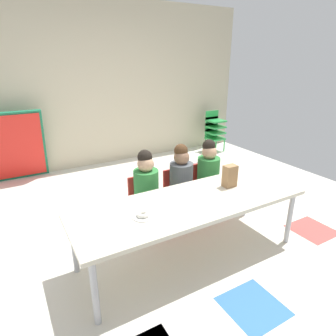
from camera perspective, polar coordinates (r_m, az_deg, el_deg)
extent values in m
cube|color=silver|center=(3.38, -0.33, -11.19)|extent=(5.75, 4.89, 0.02)
cube|color=orange|center=(4.44, 20.41, -4.24)|extent=(0.43, 0.43, 0.00)
cube|color=gray|center=(5.06, 5.46, 0.09)|extent=(0.43, 0.43, 0.00)
cube|color=#B24C47|center=(3.65, 26.51, -10.81)|extent=(0.43, 0.43, 0.00)
cube|color=#336BB2|center=(2.54, 16.41, -24.67)|extent=(0.43, 0.43, 0.00)
cube|color=beige|center=(5.16, -14.38, 15.40)|extent=(5.75, 0.10, 2.70)
cube|color=beige|center=(2.62, 4.54, -6.81)|extent=(2.15, 0.74, 0.04)
cylinder|color=#B2B2B7|center=(2.22, -14.20, -22.69)|extent=(0.05, 0.05, 0.55)
cylinder|color=#B2B2B7|center=(3.20, 22.82, -9.10)|extent=(0.05, 0.05, 0.55)
cylinder|color=#B2B2B7|center=(2.70, -18.05, -14.23)|extent=(0.05, 0.05, 0.55)
cylinder|color=#B2B2B7|center=(3.55, 14.99, -5.07)|extent=(0.05, 0.05, 0.55)
cube|color=red|center=(3.13, -4.21, -7.48)|extent=(0.32, 0.30, 0.03)
cube|color=red|center=(3.19, -5.46, -3.98)|extent=(0.29, 0.02, 0.30)
cylinder|color=#2D7A38|center=(3.03, -4.32, -3.82)|extent=(0.28, 0.28, 0.38)
sphere|color=tan|center=(2.93, -4.45, 0.81)|extent=(0.17, 0.17, 0.17)
sphere|color=black|center=(2.92, -4.59, 2.17)|extent=(0.15, 0.15, 0.15)
cylinder|color=red|center=(3.05, -5.46, -11.57)|extent=(0.02, 0.02, 0.28)
cylinder|color=red|center=(3.16, -0.77, -10.27)|extent=(0.02, 0.02, 0.28)
cylinder|color=red|center=(3.26, -7.39, -9.40)|extent=(0.02, 0.02, 0.28)
cylinder|color=red|center=(3.36, -2.95, -8.27)|extent=(0.02, 0.02, 0.28)
cube|color=red|center=(3.31, 2.52, -5.75)|extent=(0.32, 0.30, 0.03)
cube|color=red|center=(3.37, 1.20, -2.47)|extent=(0.29, 0.02, 0.30)
cylinder|color=#4C5156|center=(3.22, 2.58, -2.24)|extent=(0.30, 0.30, 0.38)
sphere|color=#8C664C|center=(3.13, 2.66, 2.14)|extent=(0.17, 0.17, 0.17)
sphere|color=#472D19|center=(3.12, 2.56, 3.42)|extent=(0.15, 0.15, 0.15)
cylinder|color=red|center=(3.22, 1.59, -9.58)|extent=(0.02, 0.02, 0.28)
cylinder|color=red|center=(3.36, 5.72, -8.34)|extent=(0.02, 0.02, 0.28)
cylinder|color=red|center=(3.42, -0.69, -7.68)|extent=(0.02, 0.02, 0.28)
cylinder|color=red|center=(3.55, 3.29, -6.59)|extent=(0.02, 0.02, 0.28)
cube|color=red|center=(3.51, 7.74, -4.34)|extent=(0.32, 0.30, 0.03)
cube|color=red|center=(3.56, 6.40, -1.27)|extent=(0.29, 0.02, 0.30)
cylinder|color=#2D7A38|center=(3.42, 7.91, -1.00)|extent=(0.30, 0.30, 0.38)
sphere|color=tan|center=(3.34, 8.13, 3.15)|extent=(0.17, 0.17, 0.17)
sphere|color=black|center=(3.33, 8.07, 4.35)|extent=(0.15, 0.15, 0.15)
cylinder|color=red|center=(3.41, 7.05, -7.93)|extent=(0.02, 0.02, 0.28)
cylinder|color=red|center=(3.57, 10.69, -6.78)|extent=(0.02, 0.02, 0.28)
cylinder|color=red|center=(3.60, 4.58, -6.23)|extent=(0.02, 0.02, 0.28)
cylinder|color=red|center=(3.75, 8.14, -5.22)|extent=(0.02, 0.02, 0.28)
cube|color=green|center=(5.98, 9.26, 5.78)|extent=(0.32, 0.30, 0.03)
cube|color=green|center=(6.06, 8.48, 6.91)|extent=(0.30, 0.02, 0.18)
cube|color=green|center=(5.95, 9.33, 6.90)|extent=(0.32, 0.30, 0.03)
cube|color=green|center=(6.04, 8.54, 8.02)|extent=(0.30, 0.02, 0.18)
cube|color=green|center=(5.92, 9.40, 8.02)|extent=(0.32, 0.30, 0.03)
cube|color=green|center=(6.01, 8.60, 9.13)|extent=(0.30, 0.02, 0.18)
cube|color=green|center=(5.90, 9.46, 9.16)|extent=(0.32, 0.30, 0.03)
cube|color=green|center=(5.99, 8.67, 10.26)|extent=(0.30, 0.02, 0.18)
cylinder|color=green|center=(5.83, 8.91, 4.09)|extent=(0.02, 0.02, 0.26)
cylinder|color=green|center=(6.01, 11.01, 4.45)|extent=(0.02, 0.02, 0.26)
cylinder|color=green|center=(6.03, 7.38, 4.72)|extent=(0.02, 0.02, 0.26)
cylinder|color=green|center=(6.20, 9.46, 5.05)|extent=(0.02, 0.02, 0.26)
cube|color=#19724C|center=(4.91, -28.21, 3.64)|extent=(0.90, 0.28, 1.09)
cube|color=red|center=(4.88, -28.19, 3.54)|extent=(0.83, 0.23, 0.99)
cube|color=#9E754C|center=(2.91, 12.08, -1.54)|extent=(0.13, 0.09, 0.22)
cylinder|color=white|center=(2.37, -4.93, -9.46)|extent=(0.18, 0.18, 0.01)
torus|color=white|center=(2.36, -4.94, -9.03)|extent=(0.11, 0.11, 0.03)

